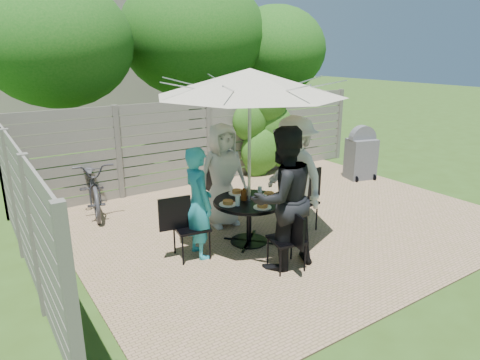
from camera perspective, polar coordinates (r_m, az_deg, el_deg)
backyard_envelope at (r=15.97m, az=-17.54°, el=15.44°), size 60.00×60.00×5.00m
patio_table at (r=6.45m, az=1.21°, el=-4.47°), size 1.11×1.11×0.69m
umbrella at (r=6.02m, az=1.32°, el=12.89°), size 2.82×2.82×2.60m
chair_back at (r=7.31m, az=-2.81°, el=-3.55°), size 0.46×0.68×0.93m
person_back at (r=7.01m, az=-2.35°, el=0.61°), size 0.87×0.59×1.73m
chair_left at (r=6.12m, az=-6.60°, el=-7.86°), size 0.71×0.51×0.94m
person_left at (r=5.97m, az=-5.57°, el=-3.10°), size 0.41×0.60×1.60m
chair_front at (r=5.81m, az=6.25°, el=-9.46°), size 0.49×0.67×0.88m
person_front at (r=5.64m, az=5.68°, el=-2.52°), size 0.98×0.78×1.94m
chair_right at (r=7.04m, az=7.91°, el=-4.34°), size 0.73×0.51×1.00m
person_right at (r=6.75m, az=7.23°, el=0.54°), size 0.76×1.26×1.89m
plate_back at (r=6.66m, az=-0.41°, el=-1.62°), size 0.26×0.26×0.06m
plate_left at (r=6.20m, az=-1.62°, el=-3.08°), size 0.26×0.26×0.06m
plate_front at (r=6.09m, az=3.01°, el=-3.49°), size 0.26×0.26×0.06m
plate_right at (r=6.56m, az=3.90°, el=-1.98°), size 0.26×0.26×0.06m
glass_left at (r=6.14m, az=-0.32°, el=-2.81°), size 0.07×0.07×0.14m
glass_front at (r=6.20m, az=3.31°, el=-2.64°), size 0.07×0.07×0.14m
glass_right at (r=6.57m, az=2.67°, el=-1.49°), size 0.07×0.07×0.14m
syrup_jug at (r=6.36m, az=0.53°, el=-2.01°), size 0.09×0.09×0.16m
coffee_cup at (r=6.58m, az=0.95°, el=-1.53°), size 0.08×0.08×0.12m
bicycle at (r=8.17m, az=-18.99°, el=-0.61°), size 0.99×1.99×1.00m
bbq_grill at (r=10.04m, az=15.83°, el=3.23°), size 0.70×0.61×1.23m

